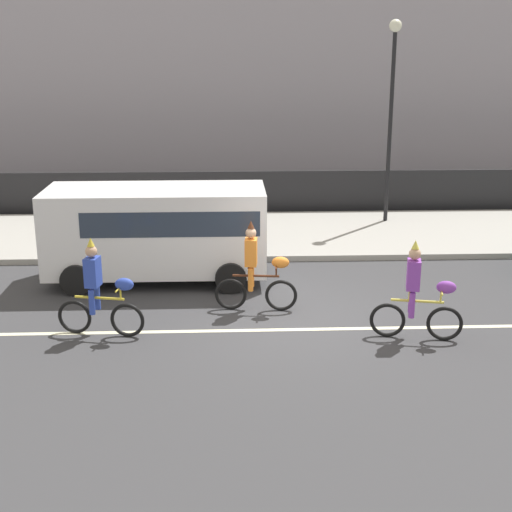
{
  "coord_description": "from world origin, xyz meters",
  "views": [
    {
      "loc": [
        -1.32,
        -13.31,
        5.33
      ],
      "look_at": [
        -0.7,
        1.2,
        1.0
      ],
      "focal_mm": 50.0,
      "sensor_mm": 36.0,
      "label": 1
    }
  ],
  "objects": [
    {
      "name": "parade_cyclist_cobalt",
      "position": [
        -3.71,
        -0.6,
        0.84
      ],
      "size": [
        1.7,
        0.55,
        1.92
      ],
      "color": "black",
      "rests_on": "ground"
    },
    {
      "name": "street_lamp_post",
      "position": [
        3.54,
        7.69,
        3.99
      ],
      "size": [
        0.36,
        0.36,
        5.86
      ],
      "color": "black",
      "rests_on": "sidewalk_curb"
    },
    {
      "name": "ground_plane",
      "position": [
        0.0,
        0.0,
        0.0
      ],
      "size": [
        80.0,
        80.0,
        0.0
      ],
      "primitive_type": "plane",
      "color": "#38383A"
    },
    {
      "name": "pedestrian_onlooker",
      "position": [
        -0.88,
        4.61,
        1.01
      ],
      "size": [
        0.32,
        0.2,
        1.62
      ],
      "color": "#33333D",
      "rests_on": "sidewalk_curb"
    },
    {
      "name": "sidewalk_curb",
      "position": [
        0.0,
        6.5,
        0.07
      ],
      "size": [
        60.0,
        5.0,
        0.15
      ],
      "primitive_type": "cube",
      "color": "#9E9B93",
      "rests_on": "ground"
    },
    {
      "name": "building_backdrop",
      "position": [
        1.77,
        18.0,
        3.7
      ],
      "size": [
        28.0,
        8.0,
        7.4
      ],
      "primitive_type": "cube",
      "color": "#99939E",
      "rests_on": "ground"
    },
    {
      "name": "parade_cyclist_orange",
      "position": [
        -0.71,
        0.61,
        0.84
      ],
      "size": [
        1.72,
        0.5,
        1.92
      ],
      "color": "black",
      "rests_on": "ground"
    },
    {
      "name": "parked_van_white",
      "position": [
        -2.86,
        2.7,
        1.28
      ],
      "size": [
        5.0,
        2.22,
        2.18
      ],
      "color": "white",
      "rests_on": "ground"
    },
    {
      "name": "road_centre_line",
      "position": [
        0.0,
        -0.5,
        0.0
      ],
      "size": [
        36.0,
        0.14,
        0.01
      ],
      "primitive_type": "cube",
      "color": "beige",
      "rests_on": "ground"
    },
    {
      "name": "parade_cyclist_purple",
      "position": [
        2.22,
        -1.02,
        0.84
      ],
      "size": [
        1.7,
        0.55,
        1.92
      ],
      "color": "black",
      "rests_on": "ground"
    },
    {
      "name": "fence_line",
      "position": [
        0.0,
        9.4,
        0.7
      ],
      "size": [
        40.0,
        0.08,
        1.4
      ],
      "primitive_type": "cube",
      "color": "black",
      "rests_on": "ground"
    }
  ]
}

